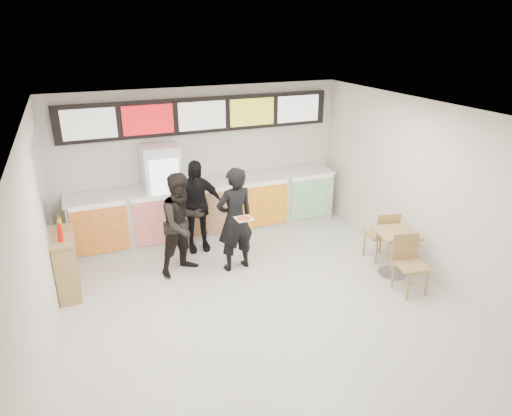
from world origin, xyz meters
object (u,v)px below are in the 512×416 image
customer_left (183,224)px  cafe_table (395,245)px  drinks_fridge (163,195)px  service_counter (210,208)px  customer_mid (196,206)px  condiment_ledge (66,264)px  customer_main (235,220)px

customer_left → cafe_table: size_ratio=1.06×
cafe_table → drinks_fridge: bearing=152.2°
drinks_fridge → cafe_table: drinks_fridge is taller
drinks_fridge → customer_left: drinks_fridge is taller
service_counter → customer_mid: (-0.44, -0.58, 0.33)m
service_counter → cafe_table: service_counter is taller
service_counter → condiment_ledge: condiment_ledge is taller
service_counter → drinks_fridge: size_ratio=2.78×
customer_left → customer_mid: (0.44, 0.75, -0.01)m
customer_main → condiment_ledge: bearing=-13.5°
customer_left → cafe_table: (3.37, -1.51, -0.35)m
customer_mid → customer_left: bearing=-116.4°
service_counter → customer_mid: 0.80m
customer_mid → cafe_table: size_ratio=1.05×
service_counter → cafe_table: 3.77m
customer_left → cafe_table: bearing=-46.5°
condiment_ledge → customer_left: bearing=-0.5°
customer_left → condiment_ledge: (-1.94, 0.02, -0.38)m
customer_mid → condiment_ledge: 2.51m
service_counter → condiment_ledge: 3.11m
service_counter → customer_main: (-0.00, -1.57, 0.38)m
service_counter → drinks_fridge: drinks_fridge is taller
drinks_fridge → service_counter: bearing=-1.0°
drinks_fridge → condiment_ledge: size_ratio=1.61×
customer_main → cafe_table: customer_main is taller
cafe_table → condiment_ledge: bearing=175.9°
drinks_fridge → condiment_ledge: 2.35m
drinks_fridge → customer_main: size_ratio=1.05×
customer_main → customer_left: 0.91m
customer_mid → condiment_ledge: (-2.38, -0.73, -0.37)m
customer_mid → cafe_table: 3.72m
drinks_fridge → customer_left: size_ratio=1.09×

